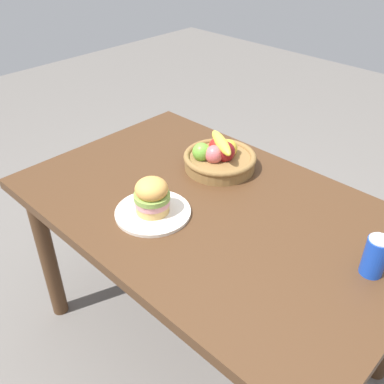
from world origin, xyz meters
name	(u,v)px	position (x,y,z in m)	size (l,w,h in m)	color
ground_plane	(207,339)	(0.00, 0.00, 0.00)	(8.00, 8.00, 0.00)	slate
dining_table	(211,227)	(0.00, 0.00, 0.65)	(1.40, 0.90, 0.75)	#4C301C
plate	(153,212)	(-0.11, -0.18, 0.76)	(0.26, 0.26, 0.01)	silver
sandwich	(152,196)	(-0.11, -0.18, 0.82)	(0.12, 0.12, 0.13)	#DBAD60
soda_can	(375,256)	(0.55, 0.07, 0.81)	(0.07, 0.07, 0.13)	blue
fruit_basket	(219,157)	(-0.15, 0.21, 0.80)	(0.29, 0.29, 0.14)	olive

